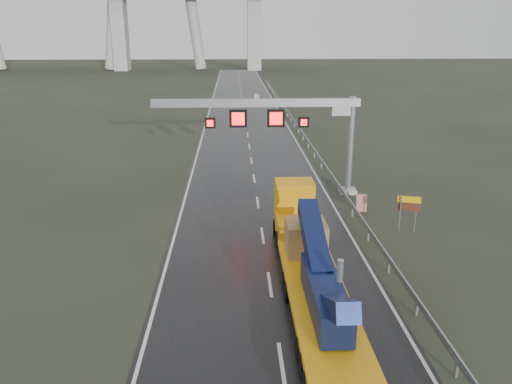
{
  "coord_description": "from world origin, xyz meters",
  "views": [
    {
      "loc": [
        -1.65,
        -17.43,
        11.7
      ],
      "look_at": [
        -0.45,
        8.66,
        3.2
      ],
      "focal_mm": 35.0,
      "sensor_mm": 36.0,
      "label": 1
    }
  ],
  "objects_px": {
    "heavy_haul_truck": "(309,253)",
    "striped_barrier": "(361,203)",
    "sign_gantry": "(286,119)",
    "exit_sign_pair": "(409,207)"
  },
  "relations": [
    {
      "from": "sign_gantry",
      "to": "striped_barrier",
      "type": "distance_m",
      "value": 8.03
    },
    {
      "from": "sign_gantry",
      "to": "striped_barrier",
      "type": "bearing_deg",
      "value": -39.63
    },
    {
      "from": "sign_gantry",
      "to": "exit_sign_pair",
      "type": "bearing_deg",
      "value": -49.38
    },
    {
      "from": "exit_sign_pair",
      "to": "striped_barrier",
      "type": "height_order",
      "value": "exit_sign_pair"
    },
    {
      "from": "exit_sign_pair",
      "to": "sign_gantry",
      "type": "bearing_deg",
      "value": 148.41
    },
    {
      "from": "heavy_haul_truck",
      "to": "striped_barrier",
      "type": "xyz_separation_m",
      "value": [
        5.06,
        9.78,
        -0.97
      ]
    },
    {
      "from": "sign_gantry",
      "to": "exit_sign_pair",
      "type": "xyz_separation_m",
      "value": [
        6.66,
        -7.77,
        -3.98
      ]
    },
    {
      "from": "striped_barrier",
      "to": "sign_gantry",
      "type": "bearing_deg",
      "value": 146.61
    },
    {
      "from": "heavy_haul_truck",
      "to": "striped_barrier",
      "type": "distance_m",
      "value": 11.05
    },
    {
      "from": "sign_gantry",
      "to": "exit_sign_pair",
      "type": "height_order",
      "value": "sign_gantry"
    }
  ]
}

